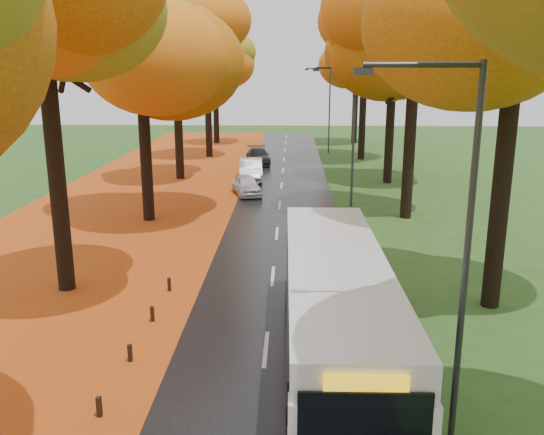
# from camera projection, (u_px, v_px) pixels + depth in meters

# --- Properties ---
(road) EXTENTS (6.50, 90.00, 0.04)m
(road) POSITION_uv_depth(u_px,v_px,m) (277.00, 228.00, 29.08)
(road) COLOR black
(road) RESTS_ON ground
(centre_line) EXTENTS (0.12, 90.00, 0.01)m
(centre_line) POSITION_uv_depth(u_px,v_px,m) (277.00, 228.00, 29.07)
(centre_line) COLOR silver
(centre_line) RESTS_ON road
(leaf_verge) EXTENTS (12.00, 90.00, 0.02)m
(leaf_verge) POSITION_uv_depth(u_px,v_px,m) (102.00, 227.00, 29.38)
(leaf_verge) COLOR #8E3C0C
(leaf_verge) RESTS_ON ground
(leaf_drift) EXTENTS (0.90, 90.00, 0.01)m
(leaf_drift) POSITION_uv_depth(u_px,v_px,m) (217.00, 227.00, 29.18)
(leaf_drift) COLOR #CD4A15
(leaf_drift) RESTS_ON road
(trees_left) EXTENTS (9.20, 74.00, 13.88)m
(trees_left) POSITION_uv_depth(u_px,v_px,m) (136.00, 34.00, 28.93)
(trees_left) COLOR black
(trees_left) RESTS_ON ground
(trees_right) EXTENTS (9.30, 74.20, 13.96)m
(trees_right) POSITION_uv_depth(u_px,v_px,m) (425.00, 30.00, 28.27)
(trees_right) COLOR black
(trees_right) RESTS_ON ground
(streetlamp_near) EXTENTS (2.45, 0.18, 8.00)m
(streetlamp_near) POSITION_uv_depth(u_px,v_px,m) (456.00, 232.00, 11.32)
(streetlamp_near) COLOR #333538
(streetlamp_near) RESTS_ON ground
(streetlamp_mid) EXTENTS (2.45, 0.18, 8.00)m
(streetlamp_mid) POSITION_uv_depth(u_px,v_px,m) (349.00, 126.00, 32.61)
(streetlamp_mid) COLOR #333538
(streetlamp_mid) RESTS_ON ground
(streetlamp_far) EXTENTS (2.45, 0.18, 8.00)m
(streetlamp_far) POSITION_uv_depth(u_px,v_px,m) (327.00, 103.00, 53.90)
(streetlamp_far) COLOR #333538
(streetlamp_far) RESTS_ON ground
(bus) EXTENTS (2.76, 11.49, 3.02)m
(bus) POSITION_uv_depth(u_px,v_px,m) (336.00, 309.00, 15.33)
(bus) COLOR #57130D
(bus) RESTS_ON road
(car_white) EXTENTS (2.41, 3.83, 1.21)m
(car_white) POSITION_uv_depth(u_px,v_px,m) (247.00, 185.00, 36.62)
(car_white) COLOR silver
(car_white) RESTS_ON road
(car_silver) EXTENTS (1.99, 4.74, 1.52)m
(car_silver) POSITION_uv_depth(u_px,v_px,m) (251.00, 169.00, 41.51)
(car_silver) COLOR #9EA1A5
(car_silver) RESTS_ON road
(car_dark) EXTENTS (2.45, 4.77, 1.32)m
(car_dark) POSITION_uv_depth(u_px,v_px,m) (258.00, 156.00, 48.58)
(car_dark) COLOR black
(car_dark) RESTS_ON road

